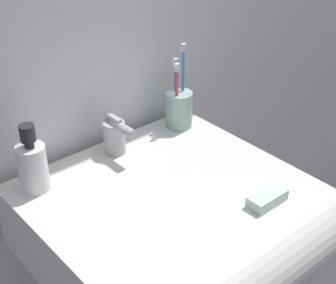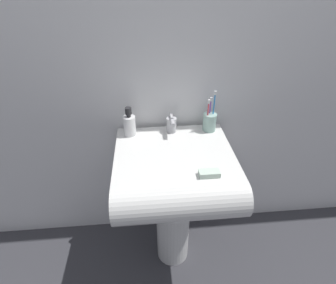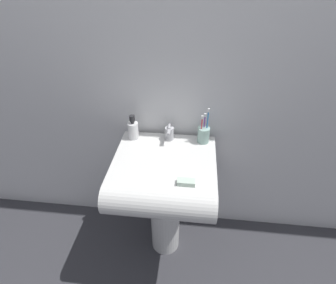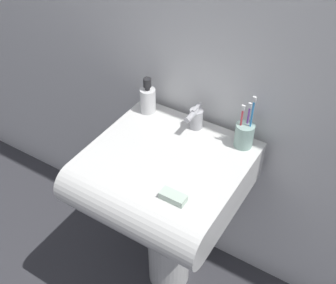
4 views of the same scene
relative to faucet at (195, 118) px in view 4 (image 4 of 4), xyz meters
The scene contains 8 objects.
ground_plane 0.85m from the faucet, 91.93° to the right, with size 6.00×6.00×0.00m, color #38383D.
wall_back 0.38m from the faucet, 93.31° to the left, with size 5.00×0.05×2.40m, color white.
sink_pedestal 0.55m from the faucet, 91.93° to the right, with size 0.19×0.19×0.62m, color white.
sink_basin 0.27m from the faucet, 91.44° to the right, with size 0.55×0.56×0.16m.
faucet is the anchor object (origin of this frame).
toothbrush_cup 0.20m from the faucet, ahead, with size 0.07×0.07×0.22m.
soap_bottle 0.21m from the faucet, behind, with size 0.06×0.06×0.15m.
bar_soap 0.38m from the faucet, 71.55° to the right, with size 0.09×0.04×0.02m, color silver.
Camera 4 is at (0.59, -0.95, 1.79)m, focal length 45.00 mm.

